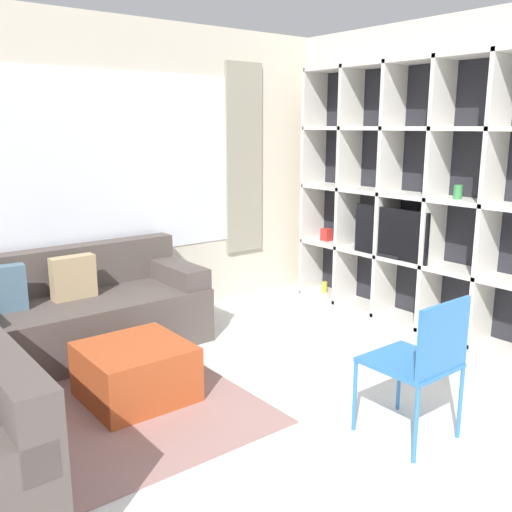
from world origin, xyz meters
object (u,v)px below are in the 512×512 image
Objects in this scene: couch_main at (79,315)px; folding_chair at (423,357)px; ottoman at (136,372)px; shelving_unit at (413,197)px.

folding_chair is (1.03, -2.50, 0.21)m from couch_main.
couch_main is 2.72m from folding_chair.
ottoman is 0.76× the size of folding_chair.
shelving_unit is at bearing -22.68° from couch_main.
shelving_unit is at bearing -140.85° from folding_chair.
shelving_unit reaches higher than couch_main.
shelving_unit is 3.92× the size of ottoman.
ottoman is 1.84m from folding_chair.
shelving_unit is 1.31× the size of couch_main.
shelving_unit reaches higher than folding_chair.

